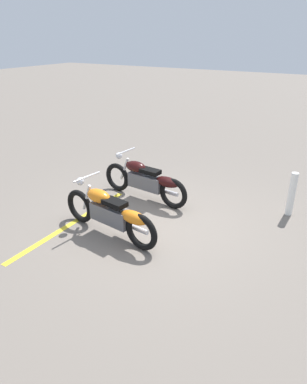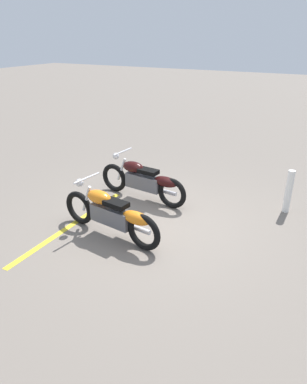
% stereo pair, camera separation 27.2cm
% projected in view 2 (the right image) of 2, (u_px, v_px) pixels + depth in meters
% --- Properties ---
extents(ground_plane, '(60.00, 60.00, 0.00)m').
position_uv_depth(ground_plane, '(157.00, 223.00, 6.85)').
color(ground_plane, slate).
extents(motorcycle_bright_foreground, '(2.22, 0.62, 1.04)m').
position_uv_depth(motorcycle_bright_foreground, '(112.00, 214.00, 6.21)').
color(motorcycle_bright_foreground, black).
rests_on(motorcycle_bright_foreground, ground).
extents(motorcycle_dark_foreground, '(2.23, 0.62, 1.04)m').
position_uv_depth(motorcycle_dark_foreground, '(144.00, 180.00, 7.62)').
color(motorcycle_dark_foreground, black).
rests_on(motorcycle_dark_foreground, ground).
extents(bollard_post, '(0.14, 0.14, 0.91)m').
position_uv_depth(bollard_post, '(289.00, 191.00, 7.11)').
color(bollard_post, white).
rests_on(bollard_post, ground).
extents(parking_stripe_near, '(0.14, 3.20, 0.01)m').
position_uv_depth(parking_stripe_near, '(72.00, 225.00, 6.77)').
color(parking_stripe_near, yellow).
rests_on(parking_stripe_near, ground).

